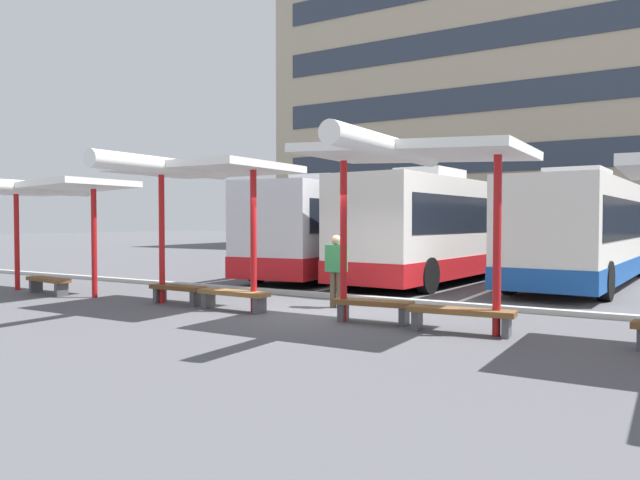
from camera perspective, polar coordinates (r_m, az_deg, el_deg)
The scene contains 18 objects.
ground_plane at distance 13.25m, azimuth 0.21°, elevation -6.82°, with size 160.00×160.00×0.00m, color #515156.
terminal_building at distance 45.14m, azimuth 22.42°, elevation 11.21°, with size 39.00×13.55×21.65m.
coach_bus_0 at distance 22.06m, azimuth 1.78°, elevation 0.97°, with size 3.56×10.94×3.56m.
coach_bus_1 at distance 20.81m, azimuth 12.10°, elevation 1.02°, with size 3.51×11.72×3.64m.
coach_bus_2 at distance 20.52m, azimuth 24.02°, elevation 0.70°, with size 3.31×11.26×3.51m.
lane_stripe_0 at distance 24.39m, azimuth -1.34°, elevation -2.85°, with size 0.16×14.00×0.01m, color white.
lane_stripe_1 at distance 22.44m, azimuth 7.76°, elevation -3.27°, with size 0.16×14.00×0.01m, color white.
lane_stripe_2 at distance 21.16m, azimuth 18.27°, elevation -3.65°, with size 0.16×14.00×0.01m, color white.
waiting_shelter_0 at distance 17.77m, azimuth -24.76°, elevation 4.34°, with size 4.35×4.43×3.06m.
bench_0 at distance 17.87m, azimuth -24.44°, elevation -3.65°, with size 1.74×0.65×0.45m.
waiting_shelter_1 at distance 13.86m, azimuth -11.64°, elevation 6.34°, with size 3.77×4.55×3.33m.
bench_1 at distance 14.74m, azimuth -13.39°, elevation -4.69°, with size 1.53×0.45×0.45m.
bench_2 at distance 13.45m, azimuth -8.25°, elevation -5.25°, with size 1.79×0.48×0.45m.
waiting_shelter_2 at distance 11.02m, azimuth 8.55°, elevation 7.91°, with size 4.01×4.50×3.41m.
bench_3 at distance 11.76m, azimuth 5.06°, elevation -6.29°, with size 1.59×0.58×0.45m.
bench_4 at distance 10.93m, azimuth 13.22°, elevation -6.91°, with size 1.91×0.56×0.45m.
platform_kerb at distance 15.08m, azimuth 4.34°, elevation -5.54°, with size 44.00×0.24×0.12m, color #ADADA8.
waiting_passenger_0 at distance 13.73m, azimuth 1.56°, elevation -2.46°, with size 0.49×0.24×1.67m.
Camera 1 is at (6.68, -11.26, 1.99)m, focal length 33.63 mm.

